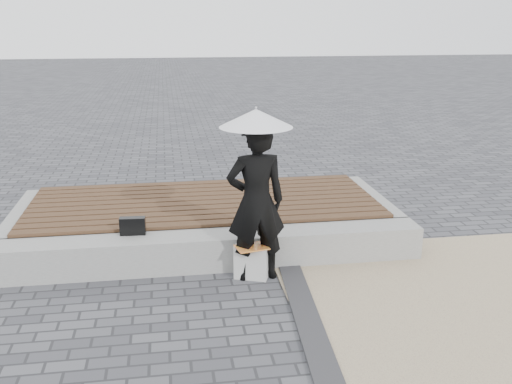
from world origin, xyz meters
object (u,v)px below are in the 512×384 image
seating_ledge (212,250)px  canvas_tote (251,262)px  woman (256,202)px  parasol (256,118)px  handbag (133,226)px

seating_ledge → canvas_tote: 0.57m
woman → parasol: bearing=180.0°
canvas_tote → seating_ledge: bearing=156.6°
handbag → canvas_tote: handbag is taller
handbag → parasol: bearing=-17.4°
woman → handbag: 1.50m
seating_ledge → woman: woman is taller
woman → canvas_tote: size_ratio=4.59×
seating_ledge → canvas_tote: seating_ledge is taller
woman → handbag: bearing=-24.9°
canvas_tote → parasol: bearing=37.0°
woman → handbag: woman is taller
seating_ledge → canvas_tote: (0.40, -0.40, -0.01)m
canvas_tote → handbag: bearing=179.2°
canvas_tote → woman: bearing=37.0°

